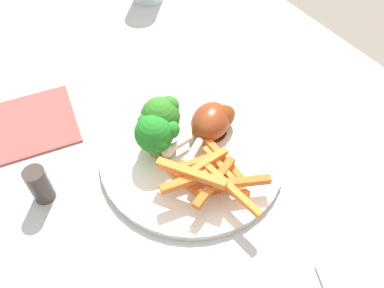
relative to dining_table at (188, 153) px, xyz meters
The scene contains 10 objects.
ground_plane 0.60m from the dining_table, ahead, with size 6.00×6.00×0.00m, color gray.
dining_table is the anchor object (origin of this frame).
dinner_plate 0.13m from the dining_table, 27.13° to the right, with size 0.28×0.28×0.01m, color white.
broccoli_floret_front 0.18m from the dining_table, 60.96° to the right, with size 0.06×0.06×0.07m.
broccoli_floret_middle 0.17m from the dining_table, 68.26° to the right, with size 0.06×0.07×0.08m.
carrot_fries_pile 0.19m from the dining_table, 19.85° to the right, with size 0.16×0.14×0.05m.
chicken_drumstick_near 0.15m from the dining_table, ahead, with size 0.10×0.13×0.05m.
chicken_drumstick_far 0.14m from the dining_table, ahead, with size 0.05×0.14×0.04m.
napkin 0.29m from the dining_table, 118.18° to the right, with size 0.17×0.14×0.00m, color #B74C47.
pepper_shaker 0.29m from the dining_table, 85.37° to the right, with size 0.03×0.03×0.06m, color #423833.
Camera 1 is at (0.38, -0.24, 1.19)m, focal length 36.41 mm.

